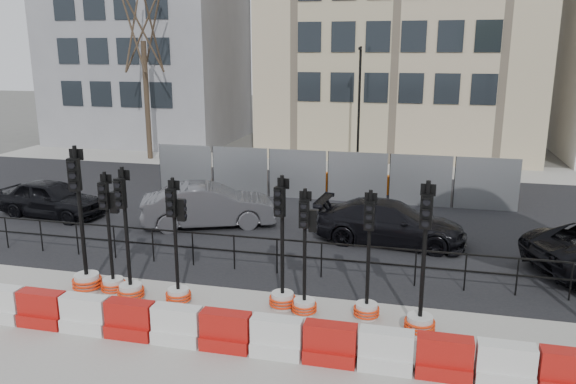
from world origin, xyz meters
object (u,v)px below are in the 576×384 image
(traffic_signal_d, at_px, (177,275))
(traffic_signal_h, at_px, (421,304))
(traffic_signal_a, at_px, (85,262))
(car_c, at_px, (390,223))
(car_a, at_px, (52,198))

(traffic_signal_d, relative_size, traffic_signal_h, 0.92)
(traffic_signal_a, height_order, traffic_signal_h, traffic_signal_a)
(traffic_signal_d, bearing_deg, car_c, 50.85)
(traffic_signal_h, height_order, car_c, traffic_signal_h)
(traffic_signal_a, relative_size, traffic_signal_h, 1.10)
(traffic_signal_d, distance_m, car_a, 9.27)
(car_c, bearing_deg, car_a, 94.60)
(traffic_signal_h, bearing_deg, traffic_signal_a, -177.85)
(traffic_signal_d, height_order, traffic_signal_h, traffic_signal_h)
(car_a, bearing_deg, traffic_signal_d, -120.24)
(traffic_signal_d, distance_m, traffic_signal_h, 5.56)
(traffic_signal_a, relative_size, car_a, 0.88)
(traffic_signal_d, relative_size, car_a, 0.74)
(traffic_signal_a, xyz_separation_m, car_c, (7.09, 5.40, -0.09))
(traffic_signal_d, height_order, car_a, traffic_signal_d)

